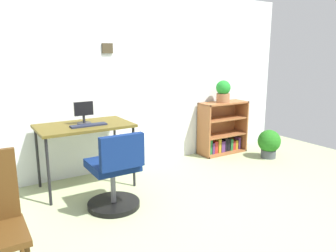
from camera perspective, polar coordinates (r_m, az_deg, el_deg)
ground_plane at (r=2.94m, az=12.22°, el=-18.52°), size 6.24×6.24×0.00m
wall_back at (r=4.34m, az=-7.22°, el=7.83°), size 5.20×0.12×2.31m
desk at (r=3.76m, az=-14.37°, el=-0.61°), size 1.02×0.63×0.73m
monitor at (r=3.77m, az=-14.46°, el=2.21°), size 0.21×0.16×0.25m
keyboard at (r=3.66m, az=-13.66°, el=0.14°), size 0.39×0.11×0.02m
office_chair at (r=3.25m, az=-9.21°, el=-8.69°), size 0.52×0.55×0.79m
bookshelf_low at (r=5.09m, az=9.20°, el=-0.79°), size 0.76×0.30×0.79m
potted_plant_on_shelf at (r=4.93m, az=9.59°, el=6.01°), size 0.22×0.22×0.33m
potted_plant_floor at (r=5.02m, az=17.19°, el=-2.81°), size 0.33×0.33×0.42m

